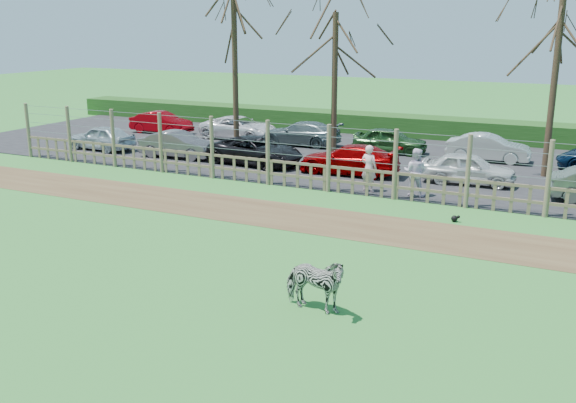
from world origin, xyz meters
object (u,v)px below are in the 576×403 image
at_px(zebra, 314,284).
at_px(car_10, 390,140).
at_px(crow, 455,218).
at_px(car_2, 256,151).
at_px(car_8, 239,128).
at_px(car_1, 178,145).
at_px(visitor_a, 369,168).
at_px(car_3, 349,159).
at_px(car_9, 301,133).
at_px(tree_mid, 335,51).
at_px(visitor_b, 415,172).
at_px(tree_left, 234,33).
at_px(car_0, 102,137).
at_px(car_4, 469,168).
at_px(tree_right, 558,44).
at_px(car_7, 161,123).
at_px(car_11, 488,148).

distance_m(zebra, car_10, 18.17).
relative_size(crow, car_2, 0.06).
bearing_deg(car_8, car_1, -177.71).
xyz_separation_m(zebra, visitor_a, (-2.27, 10.24, 0.27)).
bearing_deg(visitor_a, car_3, -43.76).
height_order(car_2, car_10, same).
bearing_deg(visitor_a, car_9, -38.95).
xyz_separation_m(tree_mid, visitor_b, (5.06, -4.85, -3.96)).
relative_size(tree_left, car_10, 2.24).
height_order(tree_left, car_2, tree_left).
relative_size(tree_mid, car_0, 1.94).
bearing_deg(zebra, car_9, 28.88).
distance_m(crow, car_9, 13.96).
xyz_separation_m(zebra, car_4, (0.82, 13.03, 0.01)).
relative_size(visitor_a, car_2, 0.40).
relative_size(tree_right, car_7, 2.02).
bearing_deg(car_3, car_1, -90.21).
bearing_deg(car_1, crow, -112.06).
bearing_deg(car_2, tree_right, -68.73).
bearing_deg(tree_left, visitor_a, -26.60).
bearing_deg(tree_right, tree_left, -173.66).
bearing_deg(car_7, car_1, -137.45).
relative_size(tree_right, crow, 26.70).
relative_size(car_3, car_8, 0.96).
xyz_separation_m(visitor_b, car_9, (-7.89, 7.46, -0.26)).
xyz_separation_m(tree_left, car_7, (-7.00, 3.59, -4.98)).
xyz_separation_m(visitor_b, car_8, (-11.62, 7.71, -0.26)).
bearing_deg(visitor_b, car_4, -116.51).
xyz_separation_m(car_8, car_9, (3.73, -0.24, 0.00)).
bearing_deg(car_9, tree_mid, 46.56).
distance_m(zebra, car_7, 24.69).
bearing_deg(tree_left, zebra, -54.46).
bearing_deg(car_4, car_7, 70.95).
distance_m(zebra, car_9, 19.70).
relative_size(visitor_b, car_3, 0.42).
height_order(car_3, car_10, same).
bearing_deg(car_10, visitor_a, -170.40).
relative_size(tree_mid, car_4, 1.94).
bearing_deg(car_7, car_11, -89.77).
bearing_deg(car_10, car_7, 88.44).
distance_m(visitor_b, car_11, 7.61).
xyz_separation_m(car_3, car_10, (0.17, 5.13, 0.00)).
xyz_separation_m(car_1, car_2, (3.94, 0.24, 0.00)).
bearing_deg(car_1, car_8, -4.09).
distance_m(tree_right, car_4, 5.89).
bearing_deg(tree_mid, car_8, 156.49).
height_order(visitor_a, car_1, visitor_a).
relative_size(car_4, car_10, 1.00).
relative_size(zebra, car_1, 0.41).
xyz_separation_m(tree_mid, tree_right, (9.00, 0.50, 0.37)).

